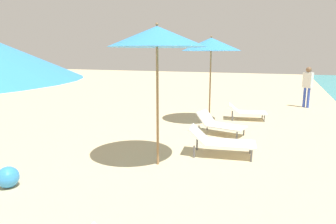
% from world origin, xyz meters
% --- Properties ---
extents(umbrella_third, '(1.89, 1.89, 2.80)m').
position_xyz_m(umbrella_third, '(-0.11, 8.77, 2.54)').
color(umbrella_third, olive).
rests_on(umbrella_third, ground).
extents(lounger_third_shoreside, '(1.53, 0.87, 0.64)m').
position_xyz_m(lounger_third_shoreside, '(0.97, 9.78, 0.34)').
color(lounger_third_shoreside, white).
rests_on(lounger_third_shoreside, ground).
extents(umbrella_farthest, '(1.88, 1.88, 2.79)m').
position_xyz_m(umbrella_farthest, '(-0.05, 12.82, 2.52)').
color(umbrella_farthest, olive).
rests_on(umbrella_farthest, ground).
extents(lounger_farthest_shoreside, '(1.38, 0.87, 0.54)m').
position_xyz_m(lounger_farthest_shoreside, '(1.02, 13.77, 0.29)').
color(lounger_farthest_shoreside, white).
rests_on(lounger_farthest_shoreside, ground).
extents(lounger_farthest_inland, '(1.42, 0.89, 0.62)m').
position_xyz_m(lounger_farthest_inland, '(0.57, 11.54, 0.30)').
color(lounger_farthest_inland, white).
rests_on(lounger_farthest_inland, ground).
extents(person_walking_near, '(0.42, 0.36, 1.71)m').
position_xyz_m(person_walking_near, '(3.05, 17.15, 1.04)').
color(person_walking_near, '#334CB2').
rests_on(person_walking_near, ground).
extents(beach_ball, '(0.36, 0.36, 0.36)m').
position_xyz_m(beach_ball, '(-2.03, 6.84, 0.18)').
color(beach_ball, '#338CD8').
rests_on(beach_ball, ground).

